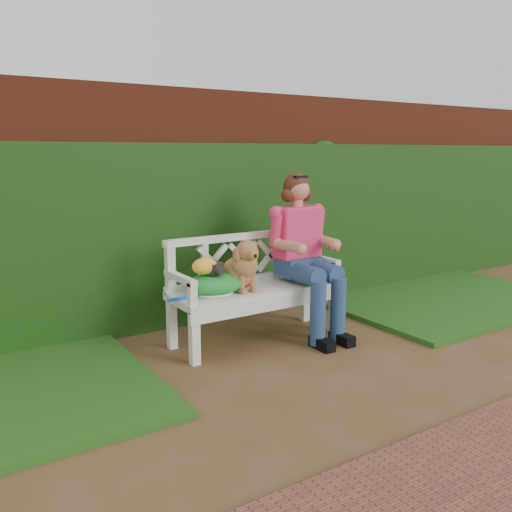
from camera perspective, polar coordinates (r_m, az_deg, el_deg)
ground at (r=4.14m, az=7.25°, el=-12.23°), size 60.00×60.00×0.00m
brick_wall at (r=5.42m, az=-5.52°, el=5.35°), size 10.00×0.30×2.20m
ivy_hedge at (r=5.26m, az=-4.37°, el=2.45°), size 10.00×0.18×1.70m
grass_right at (r=6.39m, az=18.67°, el=-4.14°), size 2.60×2.00×0.05m
garden_bench at (r=4.73m, az=-0.00°, el=-6.08°), size 1.64×0.80×0.48m
seated_woman at (r=4.85m, az=4.65°, el=0.13°), size 0.80×0.94×1.43m
dog at (r=4.52m, az=-1.65°, el=-0.83°), size 0.40×0.47×0.44m
tennis_racket at (r=4.41m, az=-4.68°, el=-3.95°), size 0.60×0.27×0.03m
green_bag at (r=4.45m, az=-4.35°, el=-2.87°), size 0.55×0.45×0.17m
camera_item at (r=4.40m, az=-4.43°, el=-1.31°), size 0.16×0.14×0.09m
baseball_glove at (r=4.37m, az=-5.43°, el=-1.07°), size 0.23×0.17×0.14m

